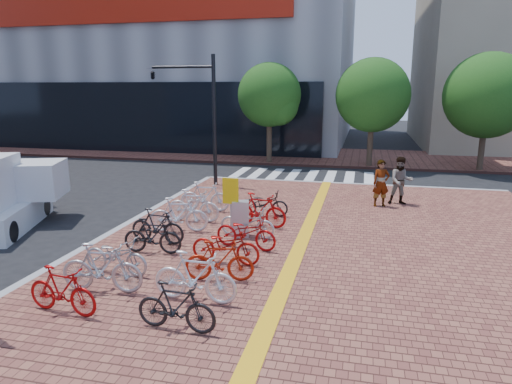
% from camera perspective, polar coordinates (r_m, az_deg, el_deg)
% --- Properties ---
extents(ground, '(120.00, 120.00, 0.00)m').
position_cam_1_polar(ground, '(11.41, -6.56, -10.97)').
color(ground, black).
rests_on(ground, ground).
extents(kerb_north, '(14.00, 0.25, 0.15)m').
position_cam_1_polar(kerb_north, '(22.26, 11.41, 0.90)').
color(kerb_north, gray).
rests_on(kerb_north, ground).
extents(far_sidewalk, '(70.00, 8.00, 0.15)m').
position_cam_1_polar(far_sidewalk, '(31.33, 6.54, 4.49)').
color(far_sidewalk, brown).
rests_on(far_sidewalk, ground).
extents(crosswalk, '(7.50, 4.00, 0.01)m').
position_cam_1_polar(crosswalk, '(24.43, 5.72, 1.97)').
color(crosswalk, silver).
rests_on(crosswalk, ground).
extents(street_trees, '(16.20, 4.60, 6.35)m').
position_cam_1_polar(street_trees, '(27.28, 16.61, 11.30)').
color(street_trees, '#38281E').
rests_on(street_trees, far_sidewalk).
extents(bike_0, '(1.69, 0.65, 0.99)m').
position_cam_1_polar(bike_0, '(10.10, -23.10, -11.25)').
color(bike_0, '#A20B0B').
rests_on(bike_0, sidewalk).
extents(bike_1, '(1.92, 0.70, 1.13)m').
position_cam_1_polar(bike_1, '(10.76, -18.72, -8.98)').
color(bike_1, '#AAAAAE').
rests_on(bike_1, sidewalk).
extents(bike_2, '(1.82, 0.81, 0.92)m').
position_cam_1_polar(bike_2, '(11.72, -17.11, -7.58)').
color(bike_2, '#A3A3A7').
rests_on(bike_2, sidewalk).
extents(bike_3, '(1.68, 0.58, 0.99)m').
position_cam_1_polar(bike_3, '(12.84, -12.83, -5.37)').
color(bike_3, black).
rests_on(bike_3, sidewalk).
extents(bike_4, '(1.75, 0.63, 1.03)m').
position_cam_1_polar(bike_4, '(13.65, -12.24, -4.17)').
color(bike_4, black).
rests_on(bike_4, sidewalk).
extents(bike_5, '(1.93, 0.90, 1.12)m').
position_cam_1_polar(bike_5, '(14.54, -9.66, -2.82)').
color(bike_5, silver).
rests_on(bike_5, sidewalk).
extents(bike_6, '(1.85, 0.56, 1.11)m').
position_cam_1_polar(bike_6, '(15.61, -7.83, -1.69)').
color(bike_6, silver).
rests_on(bike_6, sidewalk).
extents(bike_7, '(1.88, 0.68, 1.11)m').
position_cam_1_polar(bike_7, '(16.85, -6.42, -0.56)').
color(bike_7, silver).
rests_on(bike_7, sidewalk).
extents(bike_8, '(1.61, 0.53, 0.96)m').
position_cam_1_polar(bike_8, '(8.86, -9.97, -13.94)').
color(bike_8, black).
rests_on(bike_8, sidewalk).
extents(bike_9, '(1.88, 0.59, 1.12)m').
position_cam_1_polar(bike_9, '(9.85, -7.62, -10.48)').
color(bike_9, white).
rests_on(bike_9, sidewalk).
extents(bike_10, '(1.69, 0.72, 0.98)m').
position_cam_1_polar(bike_10, '(10.83, -4.61, -8.58)').
color(bike_10, '#A01E0B').
rests_on(bike_10, sidewalk).
extents(bike_11, '(1.88, 0.75, 0.97)m').
position_cam_1_polar(bike_11, '(11.87, -3.83, -6.65)').
color(bike_11, '#9D0F0B').
rests_on(bike_11, sidewalk).
extents(bike_12, '(1.92, 0.97, 0.96)m').
position_cam_1_polar(bike_12, '(12.90, -1.27, -5.02)').
color(bike_12, '#A50B0C').
rests_on(bike_12, sidewalk).
extents(bike_13, '(1.83, 0.84, 0.93)m').
position_cam_1_polar(bike_13, '(13.89, -1.09, -3.80)').
color(bike_13, '#BCBDC1').
rests_on(bike_13, sidewalk).
extents(bike_14, '(1.92, 0.82, 1.12)m').
position_cam_1_polar(bike_14, '(14.90, 0.43, -2.26)').
color(bike_14, '#B60D0D').
rests_on(bike_14, sidewalk).
extents(bike_15, '(1.73, 0.63, 0.90)m').
position_cam_1_polar(bike_15, '(16.18, 1.02, -1.43)').
color(bike_15, black).
rests_on(bike_15, sidewalk).
extents(pedestrian_a, '(0.75, 0.61, 1.79)m').
position_cam_1_polar(pedestrian_a, '(18.04, 15.36, 1.06)').
color(pedestrian_a, gray).
rests_on(pedestrian_a, sidewalk).
extents(pedestrian_b, '(0.97, 0.79, 1.86)m').
position_cam_1_polar(pedestrian_b, '(18.56, 17.66, 1.34)').
color(pedestrian_b, '#4C5061').
rests_on(pedestrian_b, sidewalk).
extents(utility_box, '(0.58, 0.48, 1.11)m').
position_cam_1_polar(utility_box, '(13.93, -1.95, -3.36)').
color(utility_box, silver).
rests_on(utility_box, sidewalk).
extents(yellow_sign, '(0.49, 0.12, 1.82)m').
position_cam_1_polar(yellow_sign, '(13.75, -3.19, -0.53)').
color(yellow_sign, '#B7B7BC').
rests_on(yellow_sign, sidewalk).
extents(traffic_light_pole, '(3.18, 1.23, 5.92)m').
position_cam_1_polar(traffic_light_pole, '(21.64, -8.79, 11.77)').
color(traffic_light_pole, black).
rests_on(traffic_light_pole, sidewalk).
extents(box_truck, '(3.16, 4.62, 2.46)m').
position_cam_1_polar(box_truck, '(17.17, -29.37, -0.35)').
color(box_truck, silver).
rests_on(box_truck, ground).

